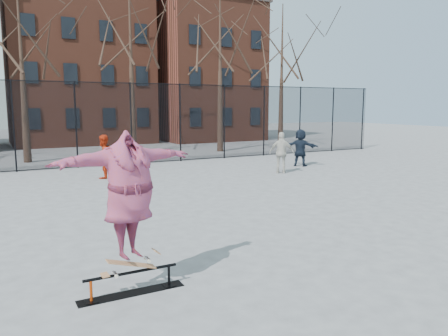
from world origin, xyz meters
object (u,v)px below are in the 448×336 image
bystander_white (282,153)px  bystander_navy (300,148)px  skater (129,203)px  skate_rail (132,285)px  skateboard (131,268)px  bystander_red (103,157)px

bystander_white → bystander_navy: size_ratio=1.00×
skater → bystander_navy: 15.22m
skate_rail → bystander_navy: 15.23m
skate_rail → skateboard: 0.27m
bystander_red → bystander_navy: size_ratio=0.98×
skateboard → skate_rail: bearing=-180.0°
skateboard → bystander_red: bearing=78.7°
bystander_navy → bystander_red: bearing=42.8°
skater → bystander_red: size_ratio=1.38×
skateboard → skater: 1.02m
skate_rail → bystander_red: size_ratio=0.96×
bystander_red → bystander_white: (7.01, -2.34, 0.02)m
skater → bystander_white: bearing=28.1°
skater → bystander_navy: (11.35, 10.13, -0.55)m
bystander_white → bystander_navy: 2.53m
skate_rail → bystander_white: bearing=43.4°
skate_rail → bystander_red: 11.33m
skateboard → bystander_white: bystander_white is taller
bystander_white → bystander_navy: bystander_navy is taller
skateboard → skater: size_ratio=0.35×
skateboard → skater: skater is taller
bystander_navy → bystander_white: bearing=82.0°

